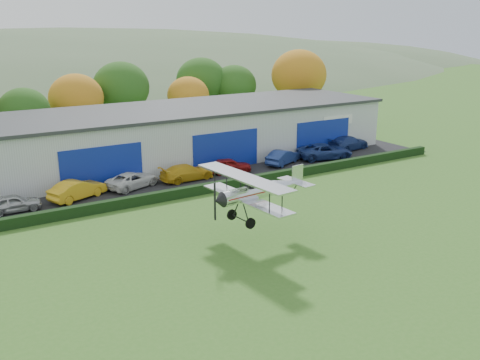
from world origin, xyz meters
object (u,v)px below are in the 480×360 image
car_4 (229,166)px  car_5 (283,157)px  car_6 (325,151)px  car_7 (348,143)px  biplane (257,190)px  hangar (197,131)px  car_2 (133,180)px  car_1 (77,189)px  car_3 (187,172)px  car_0 (13,203)px

car_4 → car_5: size_ratio=0.94×
car_6 → car_7: (4.82, 1.81, -0.00)m
biplane → car_7: bearing=30.0°
hangar → car_2: 12.42m
car_4 → car_6: size_ratio=0.72×
car_5 → biplane: bearing=115.0°
car_4 → car_1: bearing=105.7°
biplane → car_2: bearing=94.3°
car_2 → car_7: (25.20, 0.93, 0.13)m
car_1 → car_4: size_ratio=1.14×
car_1 → car_7: size_ratio=0.86×
car_4 → car_6: 11.11m
car_3 → car_4: (4.40, 0.06, -0.01)m
car_1 → car_5: (20.24, 0.28, -0.05)m
car_1 → car_2: car_1 is taller
car_1 → car_2: size_ratio=0.98×
hangar → car_6: (10.51, -8.17, -1.81)m
hangar → car_5: bearing=-53.8°
car_6 → car_7: size_ratio=1.05×
car_6 → biplane: biplane is taller
car_3 → car_7: (20.31, 1.33, 0.08)m
car_4 → car_7: car_7 is taller
car_4 → car_5: 6.16m
car_2 → car_1: bearing=75.8°
car_7 → car_3: bearing=84.2°
car_3 → biplane: (-2.33, -14.75, 2.70)m
hangar → car_3: (-4.98, -7.69, -1.90)m
car_1 → car_3: (9.68, 0.20, -0.06)m
car_5 → car_6: car_6 is taller
car_6 → car_4: bearing=102.4°
car_4 → car_2: bearing=102.6°
car_0 → car_7: 34.93m
car_3 → car_7: bearing=-89.2°
car_5 → car_6: (4.93, -0.56, 0.07)m
car_0 → car_7: size_ratio=0.72×
car_0 → car_6: 30.05m
car_0 → car_1: car_1 is taller
hangar → car_7: size_ratio=7.48×
car_0 → hangar: bearing=-66.6°
car_1 → car_0: bearing=74.0°
car_5 → car_3: bearing=66.4°
hangar → car_3: size_ratio=8.30×
car_1 → car_3: 9.68m
hangar → car_6: 13.43m
hangar → car_2: (-9.87, -7.28, -1.95)m
car_0 → car_4: car_4 is taller
car_4 → car_6: bearing=-78.1°
car_7 → hangar: bearing=57.9°
car_1 → car_6: car_6 is taller
car_0 → biplane: 18.77m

